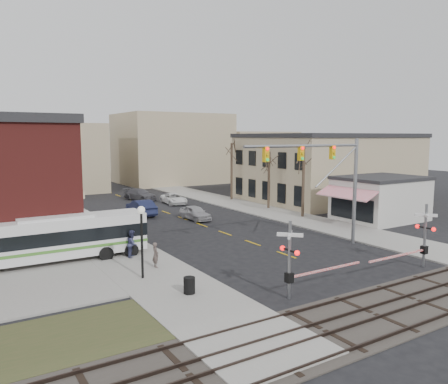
# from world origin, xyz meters

# --- Properties ---
(ground) EXTENTS (160.00, 160.00, 0.00)m
(ground) POSITION_xyz_m (0.00, 0.00, 0.00)
(ground) COLOR black
(ground) RESTS_ON ground
(sidewalk_west) EXTENTS (5.00, 60.00, 0.12)m
(sidewalk_west) POSITION_xyz_m (-9.50, 20.00, 0.06)
(sidewalk_west) COLOR gray
(sidewalk_west) RESTS_ON ground
(sidewalk_east) EXTENTS (5.00, 60.00, 0.12)m
(sidewalk_east) POSITION_xyz_m (9.50, 20.00, 0.06)
(sidewalk_east) COLOR gray
(sidewalk_east) RESTS_ON ground
(ballast_strip) EXTENTS (160.00, 5.00, 0.06)m
(ballast_strip) POSITION_xyz_m (0.00, -8.00, 0.03)
(ballast_strip) COLOR #332D28
(ballast_strip) RESTS_ON ground
(rail_tracks) EXTENTS (160.00, 3.91, 0.14)m
(rail_tracks) POSITION_xyz_m (0.00, -8.00, 0.12)
(rail_tracks) COLOR #2D231E
(rail_tracks) RESTS_ON ground
(tan_building) EXTENTS (20.30, 15.30, 8.50)m
(tan_building) POSITION_xyz_m (22.00, 20.00, 4.26)
(tan_building) COLOR tan
(tan_building) RESTS_ON ground
(awning_shop) EXTENTS (9.74, 6.20, 4.30)m
(awning_shop) POSITION_xyz_m (15.97, 7.00, 2.16)
(awning_shop) COLOR beige
(awning_shop) RESTS_ON ground
(tree_east_a) EXTENTS (0.28, 0.28, 6.75)m
(tree_east_a) POSITION_xyz_m (10.50, 12.00, 3.50)
(tree_east_a) COLOR #382B21
(tree_east_a) RESTS_ON sidewalk_east
(tree_east_b) EXTENTS (0.28, 0.28, 6.30)m
(tree_east_b) POSITION_xyz_m (10.80, 18.00, 3.27)
(tree_east_b) COLOR #382B21
(tree_east_b) RESTS_ON sidewalk_east
(tree_east_c) EXTENTS (0.28, 0.28, 7.20)m
(tree_east_c) POSITION_xyz_m (11.00, 26.00, 3.72)
(tree_east_c) COLOR #382B21
(tree_east_c) RESTS_ON sidewalk_east
(transit_bus) EXTENTS (11.50, 2.65, 2.95)m
(transit_bus) POSITION_xyz_m (-13.86, 8.38, 1.68)
(transit_bus) COLOR silver
(transit_bus) RESTS_ON ground
(traffic_signal_mast) EXTENTS (10.37, 0.30, 8.00)m
(traffic_signal_mast) POSITION_xyz_m (3.73, 1.93, 5.76)
(traffic_signal_mast) COLOR gray
(traffic_signal_mast) RESTS_ON ground
(rr_crossing_west) EXTENTS (5.60, 1.36, 4.00)m
(rr_crossing_west) POSITION_xyz_m (-4.78, -4.41, 1.97)
(rr_crossing_west) COLOR gray
(rr_crossing_west) RESTS_ON ground
(rr_crossing_east) EXTENTS (5.60, 1.36, 4.00)m
(rr_crossing_east) POSITION_xyz_m (5.09, -4.70, 1.97)
(rr_crossing_east) COLOR gray
(rr_crossing_east) RESTS_ON ground
(street_lamp) EXTENTS (0.44, 0.44, 4.15)m
(street_lamp) POSITION_xyz_m (-10.40, 2.24, 3.10)
(street_lamp) COLOR black
(street_lamp) RESTS_ON sidewalk_west
(trash_bin) EXTENTS (0.60, 0.60, 0.85)m
(trash_bin) POSITION_xyz_m (-9.27, -1.37, 0.55)
(trash_bin) COLOR black
(trash_bin) RESTS_ON sidewalk_west
(car_a) EXTENTS (1.85, 4.18, 1.40)m
(car_a) POSITION_xyz_m (0.69, 16.62, 0.70)
(car_a) COLOR #9A999D
(car_a) RESTS_ON ground
(car_b) EXTENTS (1.76, 4.96, 1.63)m
(car_b) POSITION_xyz_m (-2.88, 21.82, 0.82)
(car_b) COLOR #181D3C
(car_b) RESTS_ON ground
(car_c) EXTENTS (2.40, 4.69, 1.27)m
(car_c) POSITION_xyz_m (3.32, 27.02, 0.63)
(car_c) COLOR white
(car_c) RESTS_ON ground
(car_d) EXTENTS (3.57, 5.40, 1.45)m
(car_d) POSITION_xyz_m (1.02, 32.22, 0.73)
(car_d) COLOR #49494E
(car_d) RESTS_ON ground
(pedestrian_near) EXTENTS (0.38, 0.58, 1.57)m
(pedestrian_near) POSITION_xyz_m (-8.95, 3.75, 0.91)
(pedestrian_near) COLOR #544743
(pedestrian_near) RESTS_ON sidewalk_west
(pedestrian_far) EXTENTS (1.07, 1.12, 1.83)m
(pedestrian_far) POSITION_xyz_m (-9.35, 6.74, 1.03)
(pedestrian_far) COLOR #323558
(pedestrian_far) RESTS_ON sidewalk_west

